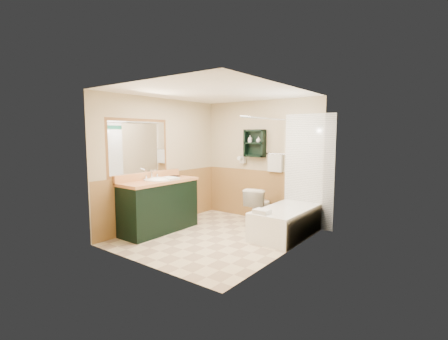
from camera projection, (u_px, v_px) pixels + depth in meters
floor at (215, 237)px, 5.50m from camera, size 3.00×3.00×0.00m
back_wall at (262, 160)px, 6.58m from camera, size 2.60×0.04×2.40m
left_wall at (161, 162)px, 6.16m from camera, size 0.04×3.00×2.40m
right_wall at (288, 172)px, 4.58m from camera, size 0.04×3.00×2.40m
ceiling at (215, 91)px, 5.24m from camera, size 2.60×3.00×0.04m
wainscot_left at (163, 199)px, 6.22m from camera, size 2.98×2.98×1.00m
wainscot_back at (260, 195)px, 6.63m from camera, size 2.58×2.58×1.00m
mirror_frame at (138, 147)px, 5.66m from camera, size 1.30×1.30×1.00m
mirror_glass at (139, 147)px, 5.66m from camera, size 1.20×1.20×0.90m
tile_right at (306, 177)px, 5.22m from camera, size 1.50×1.50×2.10m
tile_back at (309, 171)px, 5.94m from camera, size 0.95×0.95×2.10m
tile_accent at (307, 123)px, 5.13m from camera, size 1.50×1.50×0.10m
wall_shelf at (255, 143)px, 6.51m from camera, size 0.45×0.15×0.55m
hair_dryer at (243, 160)px, 6.74m from camera, size 0.10×0.24×0.18m
towel_bar at (275, 154)px, 6.29m from camera, size 0.40×0.06×0.40m
curtain_rod at (266, 118)px, 5.56m from camera, size 0.03×1.60×0.03m
shower_curtain at (270, 167)px, 5.79m from camera, size 1.05×1.05×1.70m
vanity at (159, 206)px, 5.77m from camera, size 0.59×1.46×0.92m
bathtub at (287, 221)px, 5.57m from camera, size 0.71×1.50×0.48m
toilet at (259, 206)px, 6.26m from camera, size 0.52×0.77×0.70m
counter_towel at (169, 178)px, 5.78m from camera, size 0.31×0.24×0.04m
vanity_book at (170, 171)px, 6.15m from camera, size 0.17×0.06×0.22m
tub_towel at (262, 212)px, 5.13m from camera, size 0.25×0.20×0.07m
soap_bottle_a at (250, 141)px, 6.56m from camera, size 0.09×0.15×0.07m
soap_bottle_b at (258, 140)px, 6.44m from camera, size 0.12×0.13×0.09m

